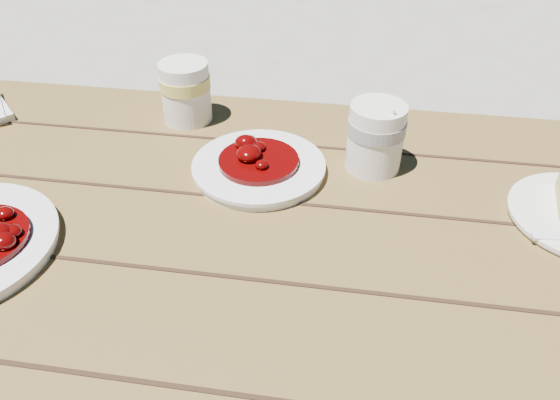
# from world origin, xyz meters

# --- Properties ---
(picnic_table) EXTENTS (2.00, 1.55, 0.75)m
(picnic_table) POSITION_xyz_m (0.00, -0.00, 0.59)
(picnic_table) COLOR brown
(picnic_table) RESTS_ON ground
(coffee_cup) EXTENTS (0.09, 0.09, 0.11)m
(coffee_cup) POSITION_xyz_m (0.27, 0.20, 0.80)
(coffee_cup) COLOR white
(coffee_cup) RESTS_ON picnic_table
(second_plate) EXTENTS (0.20, 0.20, 0.02)m
(second_plate) POSITION_xyz_m (0.09, 0.15, 0.76)
(second_plate) COLOR white
(second_plate) RESTS_ON picnic_table
(second_stew) EXTENTS (0.13, 0.13, 0.04)m
(second_stew) POSITION_xyz_m (0.09, 0.15, 0.79)
(second_stew) COLOR #540303
(second_stew) RESTS_ON second_plate
(second_cup) EXTENTS (0.09, 0.09, 0.11)m
(second_cup) POSITION_xyz_m (-0.07, 0.30, 0.80)
(second_cup) COLOR white
(second_cup) RESTS_ON picnic_table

